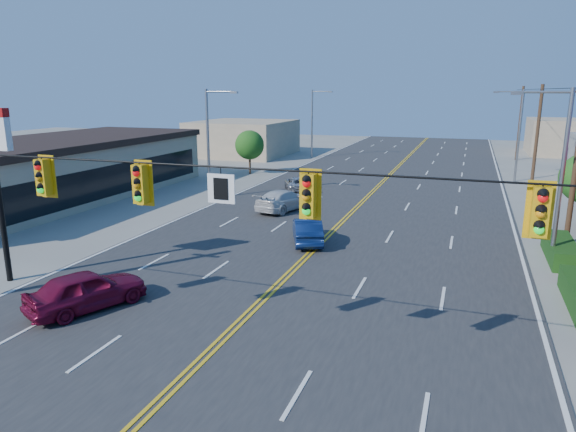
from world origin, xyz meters
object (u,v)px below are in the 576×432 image
(car_white, at_px, (284,201))
(car_silver, at_px, (298,184))
(car_magenta, at_px, (87,291))
(car_blue, at_px, (307,231))
(signal_span, at_px, (177,207))

(car_white, distance_m, car_silver, 6.99)
(car_magenta, relative_size, car_silver, 1.06)
(car_blue, bearing_deg, car_magenta, 43.33)
(signal_span, distance_m, car_silver, 27.92)
(signal_span, distance_m, car_magenta, 7.49)
(car_white, bearing_deg, car_blue, 134.30)
(car_silver, bearing_deg, car_magenta, 65.73)
(signal_span, xyz_separation_m, car_silver, (-5.66, 27.00, -4.33))
(car_magenta, distance_m, car_silver, 24.35)
(signal_span, xyz_separation_m, car_blue, (-0.58, 13.44, -4.23))
(car_blue, xyz_separation_m, car_white, (-3.76, 6.69, 0.03))
(signal_span, height_order, car_silver, signal_span)
(car_magenta, height_order, car_silver, car_magenta)
(signal_span, distance_m, car_blue, 14.10)
(car_magenta, height_order, car_blue, car_magenta)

